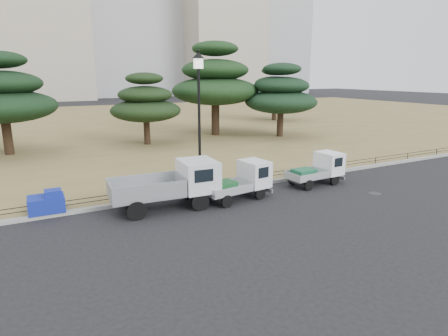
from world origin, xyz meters
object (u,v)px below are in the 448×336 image
truck_kei_front (241,181)px  street_lamp (199,99)px  truck_large (171,183)px  tarp_pile (47,203)px  truck_kei_rear (318,169)px

truck_kei_front → street_lamp: bearing=117.2°
truck_large → street_lamp: 4.17m
truck_kei_front → tarp_pile: bearing=159.3°
truck_kei_front → truck_kei_rear: bearing=-5.6°
truck_large → tarp_pile: size_ratio=3.34×
truck_kei_front → truck_kei_rear: (4.72, 0.21, -0.03)m
street_lamp → truck_kei_rear: bearing=-14.7°
truck_large → street_lamp: street_lamp is taller
truck_large → street_lamp: bearing=40.1°
truck_kei_rear → street_lamp: street_lamp is taller
truck_kei_rear → street_lamp: 7.17m
truck_kei_rear → tarp_pile: truck_kei_rear is taller
truck_kei_rear → tarp_pile: size_ratio=2.29×
street_lamp → tarp_pile: (-6.74, 0.02, -3.94)m
truck_large → street_lamp: (1.97, 1.48, 3.36)m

